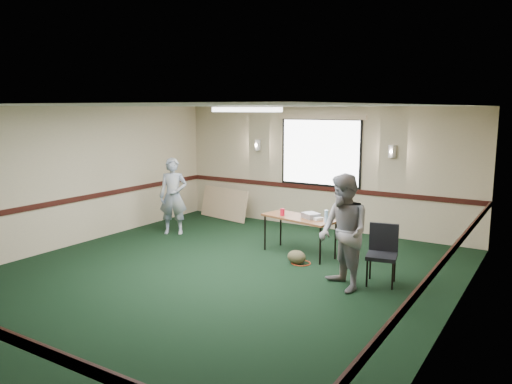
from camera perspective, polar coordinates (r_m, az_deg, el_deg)
The scene contains 13 objects.
ground at distance 8.06m, azimuth -4.97°, elevation -9.77°, with size 8.00×8.00×0.00m, color black.
room_shell at distance 9.45m, azimuth 2.65°, elevation 2.98°, with size 8.00×8.02×8.00m.
folding_table at distance 9.14m, azimuth 4.98°, elevation -3.18°, with size 1.50×0.85×0.70m.
projector at distance 9.04m, azimuth 6.29°, elevation -2.70°, with size 0.29×0.24×0.10m, color gray.
game_console at distance 8.95m, azimuth 6.97°, elevation -3.00°, with size 0.19×0.15×0.05m, color white.
red_cup at distance 9.21m, azimuth 3.03°, elevation -2.32°, with size 0.08×0.08×0.13m, color red.
water_bottle at distance 8.71m, azimuth 8.04°, elevation -2.78°, with size 0.07×0.07×0.22m, color #9BD0FE.
duffel_bag at distance 8.72m, azimuth 4.66°, elevation -7.42°, with size 0.34×0.25×0.24m, color #484329.
cable_coil at distance 8.77m, azimuth 5.16°, elevation -8.09°, with size 0.34×0.34×0.02m, color red.
folded_table at distance 12.12m, azimuth -3.68°, elevation -1.33°, with size 1.46×0.06×0.75m, color tan.
conference_chair at distance 7.93m, azimuth 14.26°, elevation -6.33°, with size 0.53×0.54×0.91m.
person_left at distance 10.74m, azimuth -9.44°, elevation -0.47°, with size 0.59×0.39×1.63m, color #425A92.
person_right at distance 7.44m, azimuth 9.97°, elevation -4.58°, with size 0.84×0.65×1.73m, color #6982A3.
Camera 1 is at (4.59, -6.06, 2.67)m, focal length 35.00 mm.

